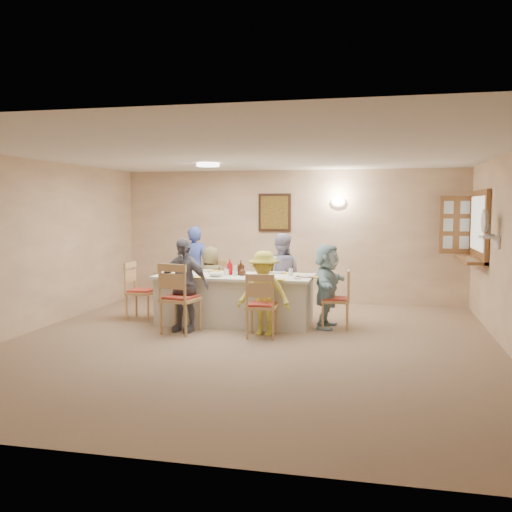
% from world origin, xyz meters
% --- Properties ---
extents(ground, '(7.00, 7.00, 0.00)m').
position_xyz_m(ground, '(0.00, 0.00, 0.00)').
color(ground, '#967A60').
extents(room_walls, '(7.00, 7.00, 7.00)m').
position_xyz_m(room_walls, '(0.00, 0.00, 1.51)').
color(room_walls, tan).
rests_on(room_walls, ground).
extents(wall_picture, '(0.62, 0.05, 0.72)m').
position_xyz_m(wall_picture, '(-0.30, 3.46, 1.70)').
color(wall_picture, '#3C2215').
rests_on(wall_picture, room_walls).
extents(wall_sconce, '(0.26, 0.09, 0.18)m').
position_xyz_m(wall_sconce, '(0.90, 3.44, 1.90)').
color(wall_sconce, white).
rests_on(wall_sconce, room_walls).
extents(ceiling_light, '(0.36, 0.36, 0.05)m').
position_xyz_m(ceiling_light, '(-1.00, 1.50, 2.47)').
color(ceiling_light, white).
rests_on(ceiling_light, room_walls).
extents(serving_hatch, '(0.06, 1.50, 1.15)m').
position_xyz_m(serving_hatch, '(3.21, 2.40, 1.50)').
color(serving_hatch, olive).
rests_on(serving_hatch, room_walls).
extents(hatch_sill, '(0.30, 1.50, 0.05)m').
position_xyz_m(hatch_sill, '(3.09, 2.40, 0.97)').
color(hatch_sill, olive).
rests_on(hatch_sill, room_walls).
extents(shutter_door, '(0.55, 0.04, 1.00)m').
position_xyz_m(shutter_door, '(2.95, 3.16, 1.50)').
color(shutter_door, olive).
rests_on(shutter_door, room_walls).
extents(fan_shelf, '(0.22, 0.36, 0.03)m').
position_xyz_m(fan_shelf, '(3.13, 1.05, 1.40)').
color(fan_shelf, white).
rests_on(fan_shelf, room_walls).
extents(desk_fan, '(0.30, 0.30, 0.28)m').
position_xyz_m(desk_fan, '(3.10, 1.05, 1.55)').
color(desk_fan, '#A5A5A8').
rests_on(desk_fan, fan_shelf).
extents(dining_table, '(2.42, 1.02, 0.76)m').
position_xyz_m(dining_table, '(-0.51, 1.27, 0.38)').
color(dining_table, silver).
rests_on(dining_table, ground).
extents(chair_back_left, '(0.50, 0.50, 0.90)m').
position_xyz_m(chair_back_left, '(-1.11, 2.07, 0.45)').
color(chair_back_left, tan).
rests_on(chair_back_left, ground).
extents(chair_back_right, '(0.46, 0.46, 0.89)m').
position_xyz_m(chair_back_right, '(0.09, 2.07, 0.44)').
color(chair_back_right, tan).
rests_on(chair_back_right, ground).
extents(chair_front_left, '(0.58, 0.58, 1.03)m').
position_xyz_m(chair_front_left, '(-1.11, 0.47, 0.51)').
color(chair_front_left, tan).
rests_on(chair_front_left, ground).
extents(chair_front_right, '(0.46, 0.46, 0.91)m').
position_xyz_m(chair_front_right, '(0.09, 0.47, 0.46)').
color(chair_front_right, tan).
rests_on(chair_front_right, ground).
extents(chair_left_end, '(0.45, 0.45, 0.93)m').
position_xyz_m(chair_left_end, '(-2.06, 1.27, 0.47)').
color(chair_left_end, tan).
rests_on(chair_left_end, ground).
extents(chair_right_end, '(0.44, 0.44, 0.89)m').
position_xyz_m(chair_right_end, '(1.04, 1.27, 0.44)').
color(chair_right_end, tan).
rests_on(chair_right_end, ground).
extents(diner_back_left, '(0.58, 0.39, 1.15)m').
position_xyz_m(diner_back_left, '(-1.11, 1.95, 0.58)').
color(diner_back_left, brown).
rests_on(diner_back_left, ground).
extents(diner_back_right, '(0.72, 0.58, 1.38)m').
position_xyz_m(diner_back_right, '(0.09, 1.95, 0.69)').
color(diner_back_right, '#A7A3C6').
rests_on(diner_back_right, ground).
extents(diner_front_left, '(0.89, 0.54, 1.36)m').
position_xyz_m(diner_front_left, '(-1.11, 0.59, 0.68)').
color(diner_front_left, slate).
rests_on(diner_front_left, ground).
extents(diner_front_right, '(0.89, 0.65, 1.20)m').
position_xyz_m(diner_front_right, '(0.09, 0.59, 0.60)').
color(diner_front_right, '#E2DE4A').
rests_on(diner_front_right, ground).
extents(diner_right_end, '(1.24, 0.57, 1.27)m').
position_xyz_m(diner_right_end, '(0.91, 1.27, 0.63)').
color(diner_right_end, '#A2CCD6').
rests_on(diner_right_end, ground).
extents(caregiver, '(0.64, 0.51, 1.47)m').
position_xyz_m(caregiver, '(-1.56, 2.42, 0.73)').
color(caregiver, '#394EAB').
rests_on(caregiver, ground).
extents(placemat_fl, '(0.35, 0.26, 0.01)m').
position_xyz_m(placemat_fl, '(-1.11, 0.85, 0.76)').
color(placemat_fl, '#472B19').
rests_on(placemat_fl, dining_table).
extents(plate_fl, '(0.23, 0.23, 0.01)m').
position_xyz_m(plate_fl, '(-1.11, 0.85, 0.77)').
color(plate_fl, white).
rests_on(plate_fl, dining_table).
extents(napkin_fl, '(0.15, 0.15, 0.01)m').
position_xyz_m(napkin_fl, '(-0.93, 0.80, 0.77)').
color(napkin_fl, yellow).
rests_on(napkin_fl, dining_table).
extents(placemat_fr, '(0.33, 0.25, 0.01)m').
position_xyz_m(placemat_fr, '(0.09, 0.85, 0.76)').
color(placemat_fr, '#472B19').
rests_on(placemat_fr, dining_table).
extents(plate_fr, '(0.24, 0.24, 0.01)m').
position_xyz_m(plate_fr, '(0.09, 0.85, 0.77)').
color(plate_fr, white).
rests_on(plate_fr, dining_table).
extents(napkin_fr, '(0.15, 0.15, 0.01)m').
position_xyz_m(napkin_fr, '(0.27, 0.80, 0.77)').
color(napkin_fr, yellow).
rests_on(napkin_fr, dining_table).
extents(placemat_bl, '(0.35, 0.26, 0.01)m').
position_xyz_m(placemat_bl, '(-1.11, 1.69, 0.76)').
color(placemat_bl, '#472B19').
rests_on(placemat_bl, dining_table).
extents(plate_bl, '(0.24, 0.24, 0.02)m').
position_xyz_m(plate_bl, '(-1.11, 1.69, 0.77)').
color(plate_bl, white).
rests_on(plate_bl, dining_table).
extents(napkin_bl, '(0.15, 0.15, 0.01)m').
position_xyz_m(napkin_bl, '(-0.93, 1.64, 0.77)').
color(napkin_bl, yellow).
rests_on(napkin_bl, dining_table).
extents(placemat_br, '(0.33, 0.25, 0.01)m').
position_xyz_m(placemat_br, '(0.09, 1.69, 0.76)').
color(placemat_br, '#472B19').
rests_on(placemat_br, dining_table).
extents(plate_br, '(0.26, 0.26, 0.02)m').
position_xyz_m(plate_br, '(0.09, 1.69, 0.77)').
color(plate_br, white).
rests_on(plate_br, dining_table).
extents(napkin_br, '(0.13, 0.13, 0.01)m').
position_xyz_m(napkin_br, '(0.27, 1.64, 0.77)').
color(napkin_br, yellow).
rests_on(napkin_br, dining_table).
extents(placemat_le, '(0.36, 0.27, 0.01)m').
position_xyz_m(placemat_le, '(-1.61, 1.27, 0.76)').
color(placemat_le, '#472B19').
rests_on(placemat_le, dining_table).
extents(plate_le, '(0.25, 0.25, 0.02)m').
position_xyz_m(plate_le, '(-1.61, 1.27, 0.77)').
color(plate_le, white).
rests_on(plate_le, dining_table).
extents(napkin_le, '(0.15, 0.15, 0.01)m').
position_xyz_m(napkin_le, '(-1.43, 1.22, 0.77)').
color(napkin_le, yellow).
rests_on(napkin_le, dining_table).
extents(placemat_re, '(0.34, 0.25, 0.01)m').
position_xyz_m(placemat_re, '(0.61, 1.27, 0.76)').
color(placemat_re, '#472B19').
rests_on(placemat_re, dining_table).
extents(plate_re, '(0.24, 0.24, 0.01)m').
position_xyz_m(plate_re, '(0.61, 1.27, 0.77)').
color(plate_re, white).
rests_on(plate_re, dining_table).
extents(napkin_re, '(0.15, 0.15, 0.01)m').
position_xyz_m(napkin_re, '(0.79, 1.22, 0.77)').
color(napkin_re, yellow).
rests_on(napkin_re, dining_table).
extents(teacup_a, '(0.17, 0.17, 0.08)m').
position_xyz_m(teacup_a, '(-1.29, 0.94, 0.80)').
color(teacup_a, white).
rests_on(teacup_a, dining_table).
extents(teacup_b, '(0.09, 0.09, 0.08)m').
position_xyz_m(teacup_b, '(-0.13, 1.81, 0.80)').
color(teacup_b, white).
rests_on(teacup_b, dining_table).
extents(bowl_a, '(0.31, 0.31, 0.06)m').
position_xyz_m(bowl_a, '(-0.73, 1.02, 0.79)').
color(bowl_a, white).
rests_on(bowl_a, dining_table).
extents(bowl_b, '(0.32, 0.32, 0.06)m').
position_xyz_m(bowl_b, '(-0.14, 1.51, 0.79)').
color(bowl_b, white).
rests_on(bowl_b, dining_table).
extents(condiment_ketchup, '(0.15, 0.15, 0.25)m').
position_xyz_m(condiment_ketchup, '(-0.59, 1.27, 0.88)').
color(condiment_ketchup, '#B60F14').
rests_on(condiment_ketchup, dining_table).
extents(condiment_brown, '(0.16, 0.16, 0.23)m').
position_xyz_m(condiment_brown, '(-0.42, 1.31, 0.87)').
color(condiment_brown, '#3C1E10').
rests_on(condiment_brown, dining_table).
extents(condiment_malt, '(0.14, 0.14, 0.14)m').
position_xyz_m(condiment_malt, '(-0.38, 1.23, 0.83)').
color(condiment_malt, '#3C1E10').
rests_on(condiment_malt, dining_table).
extents(drinking_glass, '(0.06, 0.06, 0.10)m').
position_xyz_m(drinking_glass, '(-0.66, 1.32, 0.82)').
color(drinking_glass, silver).
rests_on(drinking_glass, dining_table).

